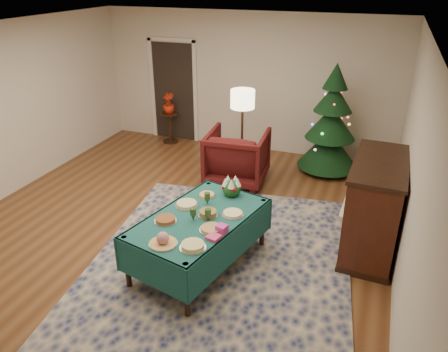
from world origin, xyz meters
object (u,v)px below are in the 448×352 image
(buffet_table, at_px, (199,227))
(armchair, at_px, (237,154))
(gift_box, at_px, (222,229))
(side_table, at_px, (170,128))
(floor_lamp, at_px, (243,105))
(piano, at_px, (374,208))
(christmas_tree, at_px, (331,125))
(potted_plant, at_px, (169,108))

(buffet_table, height_order, armchair, armchair)
(gift_box, height_order, side_table, gift_box)
(armchair, height_order, floor_lamp, floor_lamp)
(side_table, relative_size, piano, 0.43)
(floor_lamp, bearing_deg, christmas_tree, 36.89)
(floor_lamp, height_order, side_table, floor_lamp)
(side_table, xyz_separation_m, potted_plant, (-0.00, 0.00, 0.45))
(armchair, relative_size, floor_lamp, 0.62)
(floor_lamp, height_order, christmas_tree, christmas_tree)
(potted_plant, height_order, christmas_tree, christmas_tree)
(buffet_table, distance_m, gift_box, 0.47)
(armchair, bearing_deg, floor_lamp, -175.96)
(armchair, xyz_separation_m, christmas_tree, (1.41, 1.01, 0.38))
(potted_plant, bearing_deg, side_table, -63.43)
(floor_lamp, relative_size, christmas_tree, 0.83)
(buffet_table, bearing_deg, gift_box, -29.95)
(buffet_table, xyz_separation_m, armchair, (-0.34, 2.44, -0.05))
(gift_box, bearing_deg, side_table, 123.94)
(gift_box, distance_m, side_table, 4.82)
(buffet_table, bearing_deg, piano, 29.79)
(gift_box, bearing_deg, armchair, 105.10)
(buffet_table, height_order, potted_plant, potted_plant)
(floor_lamp, xyz_separation_m, piano, (2.23, -1.33, -0.77))
(gift_box, xyz_separation_m, potted_plant, (-2.68, 3.99, 0.02))
(christmas_tree, bearing_deg, gift_box, -100.67)
(side_table, distance_m, christmas_tree, 3.44)
(gift_box, xyz_separation_m, piano, (1.59, 1.34, -0.13))
(side_table, height_order, piano, piano)
(potted_plant, bearing_deg, floor_lamp, -32.78)
(floor_lamp, relative_size, piano, 1.10)
(potted_plant, bearing_deg, armchair, -34.02)
(buffet_table, relative_size, christmas_tree, 1.00)
(potted_plant, distance_m, christmas_tree, 3.39)
(armchair, distance_m, potted_plant, 2.38)
(armchair, distance_m, floor_lamp, 0.88)
(side_table, height_order, potted_plant, potted_plant)
(potted_plant, xyz_separation_m, piano, (4.27, -2.64, -0.15))
(gift_box, bearing_deg, christmas_tree, 79.33)
(floor_lamp, xyz_separation_m, potted_plant, (-2.04, 1.31, -0.62))
(armchair, distance_m, side_table, 2.38)
(buffet_table, bearing_deg, floor_lamp, 96.14)
(buffet_table, distance_m, floor_lamp, 2.60)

